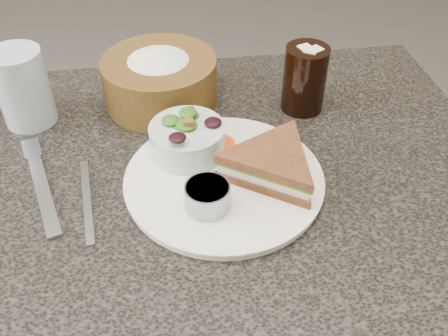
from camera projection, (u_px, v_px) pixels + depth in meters
name	position (u px, v px, depth m)	size (l,w,h in m)	color
dining_table	(192.00, 316.00, 1.00)	(1.00, 0.70, 0.75)	black
dinner_plate	(224.00, 180.00, 0.74)	(0.29, 0.29, 0.01)	white
sandwich	(273.00, 164.00, 0.72)	(0.17, 0.17, 0.05)	brown
salad_bowl	(187.00, 135.00, 0.75)	(0.11, 0.11, 0.07)	#AFC5B9
dressing_ramekin	(208.00, 197.00, 0.67)	(0.06, 0.06, 0.04)	gray
orange_wedge	(218.00, 138.00, 0.78)	(0.06, 0.06, 0.03)	#FF5F11
fork	(42.00, 189.00, 0.73)	(0.02, 0.20, 0.01)	#A2A7AD
knife	(87.00, 200.00, 0.71)	(0.01, 0.17, 0.00)	#999BA0
bread_basket	(159.00, 73.00, 0.87)	(0.20, 0.20, 0.11)	brown
cola_glass	(305.00, 76.00, 0.85)	(0.07, 0.07, 0.13)	black
water_glass	(23.00, 88.00, 0.82)	(0.09, 0.09, 0.13)	#A2B2BC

